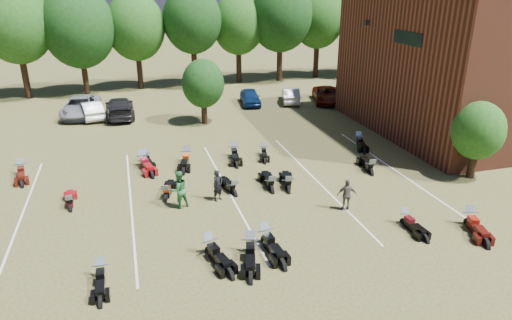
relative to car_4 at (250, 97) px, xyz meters
name	(u,v)px	position (x,y,z in m)	size (l,w,h in m)	color
ground	(303,210)	(-2.92, -19.97, -0.68)	(160.00, 160.00, 0.00)	brown
car_1	(91,110)	(-13.36, -0.56, 0.02)	(1.47, 4.20, 1.38)	silver
car_2	(81,107)	(-14.19, 0.37, 0.10)	(2.57, 5.57, 1.55)	gray
car_3	(120,107)	(-11.17, -0.85, 0.11)	(2.19, 5.39, 1.56)	black
car_4	(250,97)	(0.00, 0.00, 0.00)	(1.60, 3.97, 1.35)	navy
car_5	(291,95)	(3.72, -0.29, 0.00)	(1.42, 4.08, 1.35)	#B2B2AD
car_6	(327,95)	(6.88, -1.25, 0.01)	(2.28, 4.94, 1.37)	#530D04
car_7	(352,90)	(10.11, 0.15, -0.02)	(1.85, 4.55, 1.32)	#38373C
person_black	(218,185)	(-6.66, -17.81, 0.13)	(0.59, 0.39, 1.62)	black
person_green	(179,190)	(-8.62, -18.02, 0.27)	(0.92, 0.72, 1.90)	#296F36
person_grey	(347,195)	(-0.93, -20.56, 0.12)	(0.93, 0.39, 1.59)	#554F49
motorcycle_0	(102,278)	(-12.17, -22.95, -0.68)	(0.67, 2.11, 1.18)	black
motorcycle_1	(210,255)	(-8.00, -22.53, -0.68)	(0.76, 2.39, 1.33)	black
motorcycle_2	(250,254)	(-6.41, -22.93, -0.68)	(0.78, 2.45, 1.37)	black
motorcycle_3	(265,244)	(-5.61, -22.42, -0.68)	(0.79, 2.47, 1.38)	black
motorcycle_5	(404,224)	(0.97, -22.61, -0.68)	(0.66, 2.06, 1.15)	black
motorcycle_6	(468,226)	(3.69, -23.51, -0.68)	(0.76, 2.40, 1.34)	#3E0A08
motorcycle_7	(71,210)	(-13.74, -16.83, -0.68)	(0.66, 2.08, 1.16)	maroon
motorcycle_8	(166,200)	(-9.18, -17.06, -0.68)	(0.70, 2.20, 1.23)	black
motorcycle_9	(234,195)	(-5.76, -17.45, -0.68)	(0.70, 2.21, 1.23)	black
motorcycle_11	(272,192)	(-3.76, -17.62, -0.68)	(0.77, 2.41, 1.34)	black
motorcycle_12	(288,191)	(-2.90, -17.86, -0.68)	(0.75, 2.37, 1.32)	black
motorcycle_13	(371,174)	(2.44, -17.00, -0.68)	(0.76, 2.37, 1.32)	black
motorcycle_14	(22,175)	(-16.75, -11.52, -0.68)	(0.76, 2.39, 1.33)	#410D09
motorcycle_15	(144,166)	(-10.02, -12.15, -0.68)	(0.80, 2.52, 1.41)	maroon
motorcycle_16	(146,162)	(-9.83, -11.44, -0.68)	(0.64, 2.02, 1.13)	black
motorcycle_17	(187,162)	(-7.42, -12.19, -0.68)	(0.79, 2.48, 1.38)	black
motorcycle_18	(234,156)	(-4.47, -12.09, -0.68)	(0.77, 2.42, 1.35)	black
motorcycle_19	(263,154)	(-2.56, -12.29, -0.68)	(0.63, 1.99, 1.11)	black
motorcycle_20	(358,145)	(4.14, -12.30, -0.68)	(0.71, 2.24, 1.25)	black
tree_line	(188,23)	(-3.92, 9.03, 5.64)	(56.00, 6.00, 9.79)	black
young_tree_near_building	(478,131)	(7.58, -18.97, 2.08)	(2.80, 2.80, 4.16)	black
young_tree_midfield	(203,84)	(-4.92, -4.47, 2.42)	(3.20, 3.20, 4.70)	black
parking_lines	(229,191)	(-5.92, -16.97, -0.67)	(20.10, 14.00, 0.01)	silver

